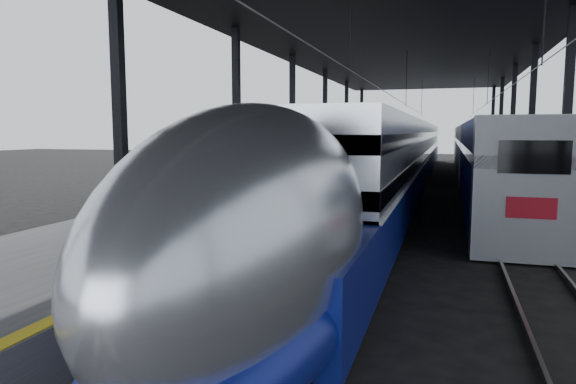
% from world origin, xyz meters
% --- Properties ---
extents(ground, '(160.00, 160.00, 0.00)m').
position_xyz_m(ground, '(0.00, 0.00, 0.00)').
color(ground, black).
rests_on(ground, ground).
extents(platform, '(6.00, 80.00, 1.00)m').
position_xyz_m(platform, '(-3.50, 20.00, 0.50)').
color(platform, '#4C4C4F').
rests_on(platform, ground).
extents(yellow_strip, '(0.30, 80.00, 0.01)m').
position_xyz_m(yellow_strip, '(-0.70, 20.00, 1.00)').
color(yellow_strip, yellow).
rests_on(yellow_strip, platform).
extents(rails, '(6.52, 80.00, 0.16)m').
position_xyz_m(rails, '(4.50, 20.00, 0.08)').
color(rails, slate).
rests_on(rails, ground).
extents(canopy, '(18.00, 75.00, 9.47)m').
position_xyz_m(canopy, '(1.90, 20.00, 9.12)').
color(canopy, black).
rests_on(canopy, ground).
extents(tgv_train, '(3.02, 65.20, 4.33)m').
position_xyz_m(tgv_train, '(2.00, 25.04, 2.03)').
color(tgv_train, silver).
rests_on(tgv_train, ground).
extents(second_train, '(3.06, 56.05, 4.22)m').
position_xyz_m(second_train, '(7.00, 32.72, 2.14)').
color(second_train, navy).
rests_on(second_train, ground).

